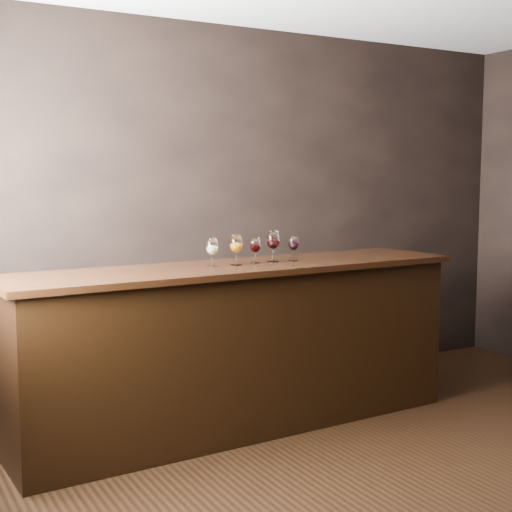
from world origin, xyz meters
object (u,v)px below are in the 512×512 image
bar_counter (240,350)px  glass_red_c (294,243)px  glass_amber (236,244)px  glass_red_a (255,245)px  back_bar_shelf (186,349)px  glass_red_b (273,241)px  glass_white (212,247)px

bar_counter → glass_red_c: bearing=0.2°
glass_amber → glass_red_a: size_ratio=1.15×
bar_counter → glass_amber: (-0.03, -0.01, 0.70)m
glass_amber → glass_red_c: 0.46m
back_bar_shelf → glass_red_a: 1.04m
glass_amber → glass_red_b: 0.30m
glass_red_a → glass_red_b: size_ratio=0.81×
back_bar_shelf → glass_red_c: (0.53, -0.62, 0.81)m
glass_white → glass_red_a: size_ratio=1.05×
glass_amber → glass_red_b: size_ratio=0.94×
bar_counter → glass_amber: 0.70m
bar_counter → glass_red_b: bearing=3.9°
back_bar_shelf → glass_red_b: (0.38, -0.61, 0.83)m
glass_red_a → glass_red_b: glass_red_b is taller
glass_red_b → bar_counter: bearing=-173.6°
back_bar_shelf → glass_white: (-0.09, -0.64, 0.81)m
back_bar_shelf → glass_amber: glass_amber is taller
glass_amber → glass_red_c: bearing=3.4°
glass_red_b → glass_red_c: (0.16, -0.01, -0.03)m
glass_red_a → glass_red_b: (0.14, 0.00, 0.03)m
glass_white → glass_red_c: size_ratio=1.04×
bar_counter → back_bar_shelf: (-0.11, 0.64, -0.12)m
back_bar_shelf → glass_white: size_ratio=12.26×
glass_red_a → glass_red_b: 0.14m
glass_white → glass_red_a: 0.33m
glass_amber → glass_red_a: (0.16, 0.04, -0.02)m
glass_white → glass_red_b: size_ratio=0.85×
glass_white → glass_amber: size_ratio=0.91×
back_bar_shelf → glass_white: 1.04m
glass_amber → glass_red_c: glass_amber is taller
bar_counter → glass_white: bearing=176.7°
glass_red_a → glass_red_c: glass_red_c is taller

